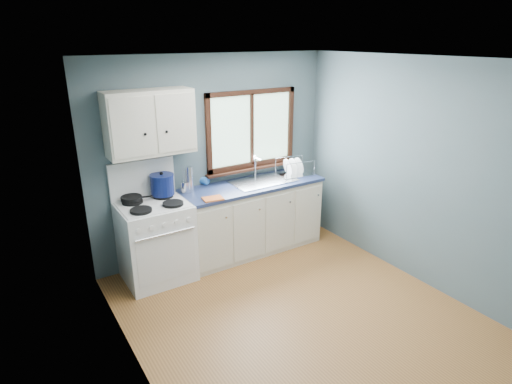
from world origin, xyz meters
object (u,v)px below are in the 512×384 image
skillet (132,198)px  thermos (190,180)px  sink (263,186)px  utensil_crock (186,187)px  stockpot (162,184)px  gas_range (156,239)px  base_cabinets (252,221)px  dish_rack (294,170)px

skillet → thermos: thermos is taller
skillet → sink: bearing=9.6°
sink → utensil_crock: (-1.01, 0.14, 0.13)m
skillet → stockpot: bearing=14.2°
gas_range → utensil_crock: (0.47, 0.16, 0.50)m
base_cabinets → skillet: skillet is taller
base_cabinets → dish_rack: bearing=1.2°
thermos → dish_rack: 1.48m
utensil_crock → gas_range: bearing=-161.2°
sink → skillet: 1.68m
sink → thermos: 1.00m
gas_range → dish_rack: (1.99, 0.03, 0.49)m
dish_rack → sink: bearing=-170.7°
utensil_crock → thermos: (0.05, -0.02, 0.09)m
base_cabinets → skillet: (-1.49, 0.13, 0.57)m
skillet → dish_rack: 2.18m
gas_range → thermos: (0.52, 0.14, 0.59)m
stockpot → base_cabinets: bearing=-6.8°
utensil_crock → base_cabinets: bearing=-9.7°
skillet → thermos: 0.71m
sink → stockpot: bearing=174.1°
base_cabinets → dish_rack: 0.89m
base_cabinets → skillet: 1.60m
stockpot → sink: bearing=-5.9°
dish_rack → thermos: bearing=-176.6°
sink → thermos: (-0.96, 0.12, 0.22)m
utensil_crock → stockpot: bearing=-178.3°
base_cabinets → thermos: bearing=171.1°
base_cabinets → utensil_crock: (-0.83, 0.14, 0.58)m
stockpot → dish_rack: bearing=-3.8°
base_cabinets → skillet: bearing=174.9°
utensil_crock → dish_rack: (1.52, -0.13, -0.01)m
base_cabinets → stockpot: stockpot is taller
base_cabinets → dish_rack: size_ratio=3.82×
thermos → dish_rack: (1.47, -0.11, -0.10)m
utensil_crock → sink: bearing=-8.0°
gas_range → thermos: bearing=15.1°
dish_rack → base_cabinets: bearing=-171.2°
gas_range → base_cabinets: size_ratio=0.74×
base_cabinets → skillet: size_ratio=5.07×
gas_range → utensil_crock: gas_range is taller
sink → skillet: bearing=175.4°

